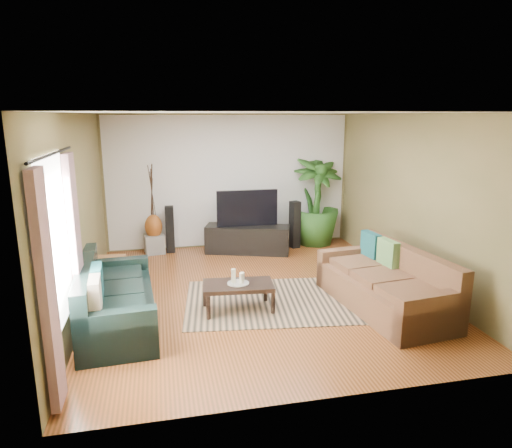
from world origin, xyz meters
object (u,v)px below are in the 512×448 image
object	(u,v)px
sofa_left	(117,294)
coffee_table	(238,297)
vase	(154,227)
speaker_left	(170,229)
sofa_right	(384,280)
speaker_right	(295,225)
tv_stand	(248,239)
side_table	(109,274)
pedestal	(155,244)
potted_plant	(316,201)
television	(247,208)

from	to	relation	value
sofa_left	coffee_table	size ratio (longest dim) A/B	2.16
vase	speaker_left	bearing A→B (deg)	0.00
sofa_right	speaker_right	distance (m)	3.21
sofa_right	speaker_left	world-z (taller)	speaker_left
sofa_left	tv_stand	bearing A→B (deg)	-42.94
speaker_left	side_table	bearing A→B (deg)	-116.36
tv_stand	vase	world-z (taller)	vase
vase	side_table	size ratio (longest dim) A/B	0.94
pedestal	vase	world-z (taller)	vase
sofa_right	potted_plant	bearing A→B (deg)	170.00
speaker_right	side_table	distance (m)	3.89
pedestal	side_table	world-z (taller)	side_table
tv_stand	vase	size ratio (longest dim) A/B	3.46
potted_plant	pedestal	bearing A→B (deg)	180.00
sofa_left	side_table	bearing A→B (deg)	6.08
vase	pedestal	bearing A→B (deg)	0.00
speaker_left	sofa_right	bearing A→B (deg)	-47.95
television	speaker_left	size ratio (longest dim) A/B	1.29
sofa_right	sofa_left	bearing A→B (deg)	-100.92
vase	potted_plant	bearing A→B (deg)	0.00
pedestal	side_table	distance (m)	1.97
television	potted_plant	world-z (taller)	potted_plant
sofa_left	vase	world-z (taller)	sofa_left
sofa_left	television	xyz separation A→B (m)	(2.27, 2.81, 0.48)
tv_stand	potted_plant	distance (m)	1.70
potted_plant	speaker_left	bearing A→B (deg)	180.00
speaker_left	pedestal	distance (m)	0.42
television	pedestal	distance (m)	1.97
vase	side_table	bearing A→B (deg)	-110.41
sofa_right	pedestal	world-z (taller)	sofa_right
sofa_left	pedestal	size ratio (longest dim) A/B	5.65
speaker_left	pedestal	bearing A→B (deg)	-177.92
potted_plant	vase	distance (m)	3.36
speaker_right	side_table	bearing A→B (deg)	-169.49
sofa_left	tv_stand	distance (m)	3.60
coffee_table	pedestal	distance (m)	3.26
speaker_left	speaker_right	bearing A→B (deg)	-2.51
speaker_right	vase	xyz separation A→B (m)	(-2.83, 0.20, 0.06)
coffee_table	television	size ratio (longest dim) A/B	0.81
television	side_table	bearing A→B (deg)	-148.96
sofa_right	coffee_table	bearing A→B (deg)	-106.97
speaker_left	potted_plant	distance (m)	3.06
sofa_left	speaker_right	bearing A→B (deg)	-51.91
coffee_table	vase	world-z (taller)	vase
tv_stand	pedestal	bearing A→B (deg)	-173.02
speaker_right	vase	world-z (taller)	speaker_right
potted_plant	side_table	bearing A→B (deg)	-155.34
speaker_right	pedestal	size ratio (longest dim) A/B	2.61
sofa_right	potted_plant	world-z (taller)	potted_plant
television	vase	size ratio (longest dim) A/B	2.54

